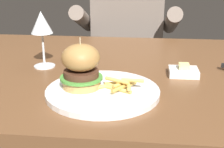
% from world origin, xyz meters
% --- Properties ---
extents(dining_table, '(1.39, 0.85, 0.74)m').
position_xyz_m(dining_table, '(0.00, 0.00, 0.65)').
color(dining_table, brown).
rests_on(dining_table, ground).
extents(main_plate, '(0.28, 0.28, 0.01)m').
position_xyz_m(main_plate, '(0.05, -0.21, 0.75)').
color(main_plate, white).
rests_on(main_plate, dining_table).
extents(burger_sandwich, '(0.11, 0.11, 0.13)m').
position_xyz_m(burger_sandwich, '(-0.01, -0.20, 0.81)').
color(burger_sandwich, tan).
rests_on(burger_sandwich, main_plate).
extents(fries_pile, '(0.12, 0.08, 0.03)m').
position_xyz_m(fries_pile, '(0.09, -0.21, 0.77)').
color(fries_pile, '#EABC5B').
rests_on(fries_pile, main_plate).
extents(wine_glass, '(0.07, 0.07, 0.17)m').
position_xyz_m(wine_glass, '(-0.17, -0.01, 0.87)').
color(wine_glass, silver).
rests_on(wine_glass, dining_table).
extents(butter_dish, '(0.08, 0.07, 0.04)m').
position_xyz_m(butter_dish, '(0.26, -0.05, 0.75)').
color(butter_dish, white).
rests_on(butter_dish, dining_table).
extents(diner_person, '(0.51, 0.36, 1.18)m').
position_xyz_m(diner_person, '(0.05, 0.70, 0.56)').
color(diner_person, '#282833').
rests_on(diner_person, ground).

